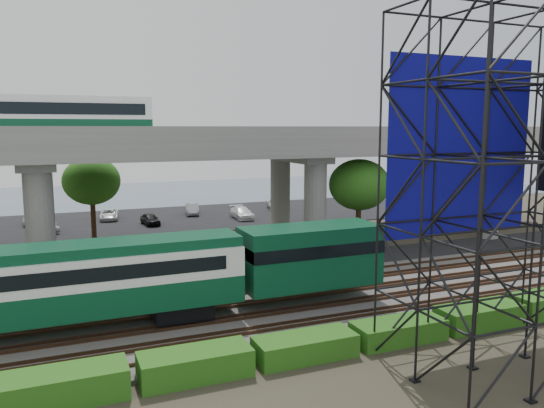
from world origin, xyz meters
name	(u,v)px	position (x,y,z in m)	size (l,w,h in m)	color
ground	(251,328)	(0.00, 0.00, 0.00)	(140.00, 140.00, 0.00)	#474233
ballast_bed	(238,313)	(0.00, 2.00, 0.10)	(90.00, 12.00, 0.20)	slate
service_road	(199,275)	(0.00, 10.50, 0.04)	(90.00, 5.00, 0.08)	black
parking_lot	(145,221)	(0.00, 34.00, 0.04)	(90.00, 18.00, 0.08)	black
harbor_water	(121,197)	(0.00, 56.00, 0.01)	(140.00, 40.00, 0.03)	#455971
rail_tracks	(238,310)	(0.00, 2.00, 0.28)	(90.00, 9.52, 0.16)	#472D1E
commuter_train	(92,279)	(-7.52, 2.00, 2.88)	(29.30, 3.06, 4.30)	black
overpass	(171,154)	(-0.60, 16.00, 8.21)	(80.00, 12.00, 12.40)	#9E9B93
scaffold_tower	(510,193)	(8.68, -7.98, 7.47)	(9.36, 6.36, 15.00)	black
hedge_strip	(305,346)	(1.01, -4.30, 0.56)	(34.60, 1.80, 1.20)	#235A14
trees	(118,190)	(-4.67, 16.17, 5.57)	(40.94, 16.94, 7.69)	#382314
parked_cars	(145,216)	(-0.05, 33.40, 0.70)	(36.87, 9.58, 1.32)	#BDBDBD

